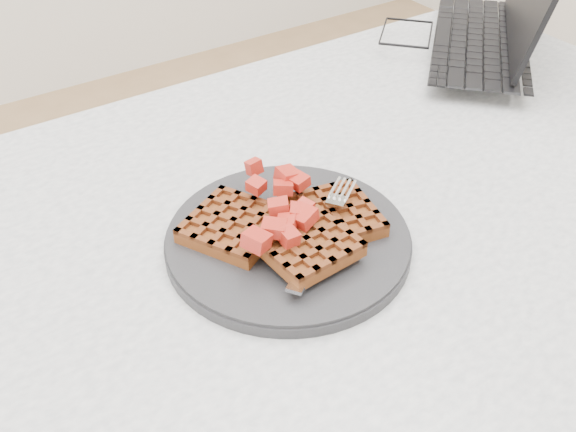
{
  "coord_description": "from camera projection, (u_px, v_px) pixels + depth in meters",
  "views": [
    {
      "loc": [
        -0.38,
        -0.43,
        1.2
      ],
      "look_at": [
        -0.09,
        -0.0,
        0.79
      ],
      "focal_mm": 40.0,
      "sensor_mm": 36.0,
      "label": 1
    }
  ],
  "objects": [
    {
      "name": "strawberry_pile",
      "position": [
        288.0,
        205.0,
        0.65
      ],
      "size": [
        0.15,
        0.15,
        0.02
      ],
      "primitive_type": null,
      "color": "maroon",
      "rests_on": "waffles"
    },
    {
      "name": "fork",
      "position": [
        326.0,
        233.0,
        0.66
      ],
      "size": [
        0.16,
        0.12,
        0.02
      ],
      "primitive_type": null,
      "rotation": [
        0.0,
        0.0,
        -0.96
      ],
      "color": "silver",
      "rests_on": "plate"
    },
    {
      "name": "plate",
      "position": [
        288.0,
        240.0,
        0.68
      ],
      "size": [
        0.26,
        0.26,
        0.02
      ],
      "primitive_type": "cylinder",
      "color": "black",
      "rests_on": "table"
    },
    {
      "name": "table",
      "position": [
        347.0,
        286.0,
        0.8
      ],
      "size": [
        1.2,
        0.8,
        0.75
      ],
      "color": "silver",
      "rests_on": "ground"
    },
    {
      "name": "laptop",
      "position": [
        463.0,
        30.0,
        1.04
      ],
      "size": [
        0.44,
        0.43,
        0.25
      ],
      "rotation": [
        0.0,
        0.0,
        3.89
      ],
      "color": "black",
      "rests_on": "table"
    },
    {
      "name": "waffles",
      "position": [
        290.0,
        227.0,
        0.67
      ],
      "size": [
        0.21,
        0.18,
        0.03
      ],
      "color": "brown",
      "rests_on": "plate"
    }
  ]
}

